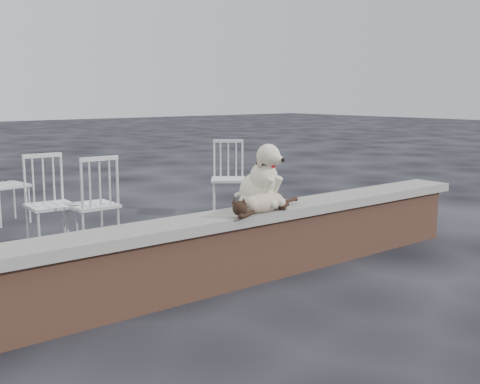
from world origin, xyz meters
TOP-DOWN VIEW (x-y plane):
  - ground at (0.00, 0.00)m, footprint 60.00×60.00m
  - brick_wall at (0.00, 0.00)m, footprint 6.00×0.30m
  - capstone at (0.00, 0.00)m, footprint 6.20×0.40m
  - dog at (0.63, 0.03)m, footprint 0.42×0.52m
  - cat at (0.55, -0.12)m, footprint 1.03×0.38m
  - chair_b at (-0.39, 1.88)m, footprint 0.60×0.60m
  - chair_c at (-0.08, 1.65)m, footprint 0.56×0.56m
  - chair_d at (2.02, 2.19)m, footprint 0.79×0.79m
  - chair_e at (-0.30, 3.46)m, footprint 0.64×0.64m

SIDE VIEW (x-z plane):
  - ground at x=0.00m, z-range 0.00..0.00m
  - brick_wall at x=0.00m, z-range 0.00..0.50m
  - chair_b at x=-0.39m, z-range 0.00..0.94m
  - chair_c at x=-0.08m, z-range 0.00..0.94m
  - chair_d at x=2.02m, z-range 0.00..0.94m
  - chair_e at x=-0.30m, z-range 0.00..0.94m
  - capstone at x=0.00m, z-range 0.50..0.58m
  - cat at x=0.55m, z-range 0.58..0.75m
  - dog at x=0.63m, z-range 0.58..1.13m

